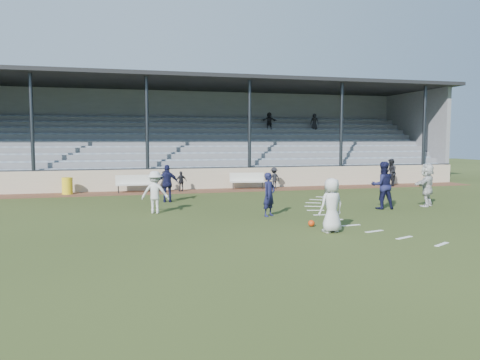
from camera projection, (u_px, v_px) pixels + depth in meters
name	position (u px, v px, depth m)	size (l,w,h in m)	color
ground	(258.00, 224.00, 16.13)	(90.00, 90.00, 0.00)	#313E19
cinder_track	(204.00, 191.00, 26.25)	(34.00, 2.00, 0.02)	brown
retaining_wall	(200.00, 179.00, 27.21)	(34.00, 0.18, 1.20)	#C4B396
bench_left	(134.00, 182.00, 25.34)	(2.00, 0.46, 0.95)	silver
bench_right	(247.00, 179.00, 27.09)	(2.04, 0.75, 0.95)	silver
trash_bin	(67.00, 186.00, 24.55)	(0.55, 0.55, 0.88)	yellow
football	(311.00, 223.00, 15.57)	(0.22, 0.22, 0.22)	red
player_white_lead	(332.00, 205.00, 14.56)	(0.83, 0.54, 1.70)	silver
player_navy_lead	(269.00, 195.00, 17.61)	(0.60, 0.40, 1.65)	#16173C
player_navy_mid	(383.00, 185.00, 19.44)	(0.96, 0.75, 1.98)	#16173C
player_white_wing	(155.00, 192.00, 18.33)	(1.08, 0.62, 1.66)	silver
player_navy_wing	(168.00, 184.00, 21.56)	(1.01, 0.42, 1.73)	#16173C
player_white_back	(427.00, 185.00, 20.23)	(1.73, 0.55, 1.87)	silver
official	(391.00, 172.00, 28.74)	(0.82, 0.64, 1.69)	black
sub_left_near	(164.00, 181.00, 25.58)	(0.42, 0.28, 1.16)	black
sub_left_far	(181.00, 181.00, 25.89)	(0.65, 0.27, 1.12)	black
sub_right	(274.00, 178.00, 27.36)	(0.80, 0.46, 1.24)	black
grandstand	(188.00, 150.00, 31.61)	(34.60, 9.00, 6.61)	gray
penalty_arc	(366.00, 218.00, 17.18)	(3.89, 14.63, 0.01)	white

